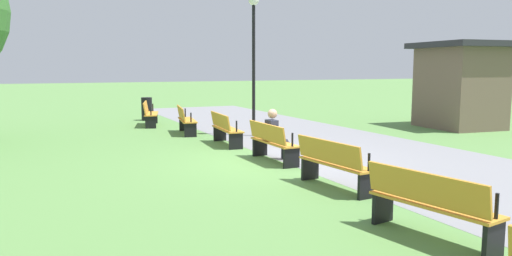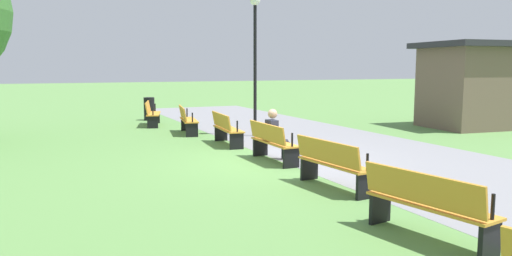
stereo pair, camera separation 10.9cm
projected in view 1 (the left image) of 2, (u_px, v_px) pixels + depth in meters
The scene contains 12 objects.
ground_plane at pixel (275, 161), 11.16m from camera, with size 120.00×120.00×0.00m, color #5B8C47.
path_paving at pixel (368, 153), 12.26m from camera, with size 30.80×5.04×0.01m, color gray.
bench_0 at pixel (150, 113), 17.84m from camera, with size 1.78×0.90×0.89m.
bench_1 at pixel (185, 119), 15.71m from camera, with size 1.77×0.77×0.89m.
bench_2 at pixel (225, 128), 13.45m from camera, with size 1.75×0.62×0.89m.
bench_3 at pixel (272, 141), 11.07m from camera, with size 1.72×0.47×0.89m.
bench_4 at pixel (334, 163), 8.60m from camera, with size 1.75×0.62×0.89m.
bench_5 at pixel (430, 203), 6.05m from camera, with size 1.77×0.77×0.89m.
person_seated at pixel (275, 133), 11.22m from camera, with size 0.32×0.52×1.20m.
lamp_post at pixel (254, 40), 14.94m from camera, with size 0.32×0.32×4.34m.
trash_bin at pixel (147, 109), 19.67m from camera, with size 0.43×0.43×0.93m, color black.
kiosk at pixel (460, 84), 17.16m from camera, with size 3.26×2.91×3.02m.
Camera 1 is at (9.81, -4.95, 2.16)m, focal length 34.14 mm.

